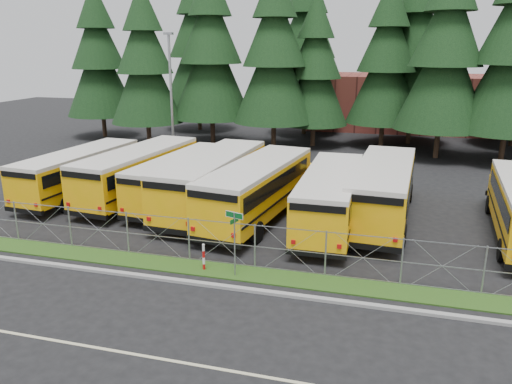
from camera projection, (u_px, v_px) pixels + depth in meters
ground at (283, 261)px, 22.06m from camera, size 120.00×120.00×0.00m
curb at (265, 292)px, 19.17m from camera, size 50.00×0.25×0.12m
grass_verge at (274, 277)px, 20.48m from camera, size 50.00×1.40×0.06m
road_lane_line at (224, 370)px, 14.65m from camera, size 50.00×0.12×0.01m
chainlink_fence at (278, 249)px, 20.85m from camera, size 44.00×0.10×2.00m
brick_building at (410, 102)px, 56.71m from camera, size 22.00×10.00×6.00m
bus_0 at (84, 173)px, 31.39m from camera, size 3.59×11.31×2.92m
bus_1 at (143, 173)px, 30.89m from camera, size 4.07×12.14×3.12m
bus_2 at (186, 179)px, 29.93m from camera, size 3.72×11.25×2.90m
bus_3 at (216, 182)px, 28.79m from camera, size 3.74×12.49×3.23m
bus_4 at (260, 190)px, 27.24m from camera, size 4.48×12.35×3.16m
bus_5 at (331, 198)px, 26.02m from camera, size 2.79×11.50×3.01m
bus_6 at (383, 192)px, 26.84m from camera, size 3.63×12.34×3.19m
street_sign at (234, 230)px, 20.03m from camera, size 0.81×0.53×2.81m
striped_bollard at (204, 257)px, 20.99m from camera, size 0.11×0.11×1.20m
light_standard at (171, 94)px, 39.20m from camera, size 0.70×0.35×10.14m
conifer_0 at (99, 61)px, 50.23m from camera, size 6.95×6.95×15.36m
conifer_1 at (145, 65)px, 45.90m from camera, size 6.72×6.72×14.85m
conifer_2 at (211, 55)px, 46.64m from camera, size 7.56×7.56×16.73m
conifer_3 at (274, 57)px, 44.43m from camera, size 7.39×7.39×16.35m
conifer_4 at (315, 71)px, 45.62m from camera, size 6.30×6.30×13.93m
conifer_5 at (387, 63)px, 45.17m from camera, size 6.91×6.91×15.28m
conifer_6 at (446, 56)px, 40.08m from camera, size 7.56×7.56×16.72m
conifer_10 at (197, 49)px, 54.31m from camera, size 7.95×7.95×17.58m
conifer_11 at (306, 50)px, 51.57m from camera, size 7.93×7.93×17.54m
conifer_12 at (415, 53)px, 46.36m from camera, size 7.70×7.70×17.03m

